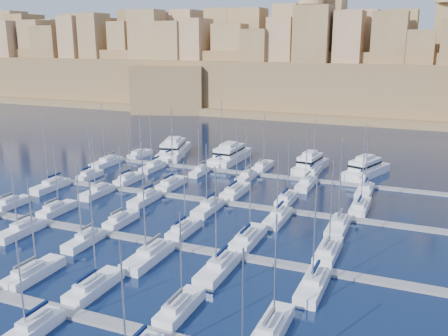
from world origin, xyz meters
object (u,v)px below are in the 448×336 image
at_px(motor_yacht_c, 310,164).
at_px(motor_yacht_d, 366,169).
at_px(sailboat_4, 180,307).
at_px(motor_yacht_b, 230,155).
at_px(motor_yacht_a, 174,149).
at_px(sailboat_2, 34,273).

height_order(motor_yacht_c, motor_yacht_d, same).
xyz_separation_m(sailboat_4, motor_yacht_c, (-0.94, 69.24, 1.00)).
xyz_separation_m(motor_yacht_b, motor_yacht_c, (21.64, -1.87, 0.00)).
distance_m(motor_yacht_a, motor_yacht_c, 38.40).
xyz_separation_m(motor_yacht_c, motor_yacht_d, (12.84, 0.58, 0.00)).
xyz_separation_m(motor_yacht_b, motor_yacht_d, (34.48, -1.29, 0.00)).
relative_size(motor_yacht_b, motor_yacht_d, 1.13).
bearing_deg(sailboat_4, motor_yacht_a, 118.81).
bearing_deg(sailboat_2, motor_yacht_d, 63.93).
bearing_deg(sailboat_4, motor_yacht_b, 107.62).
relative_size(sailboat_4, motor_yacht_b, 0.68).
bearing_deg(motor_yacht_c, sailboat_2, -107.07).
xyz_separation_m(motor_yacht_a, motor_yacht_c, (38.34, -2.17, 0.00)).
relative_size(sailboat_2, motor_yacht_b, 0.76).
distance_m(motor_yacht_a, motor_yacht_b, 16.70).
height_order(motor_yacht_b, motor_yacht_d, same).
xyz_separation_m(motor_yacht_a, motor_yacht_d, (51.18, -1.59, 0.00)).
bearing_deg(sailboat_4, motor_yacht_c, 90.78).
distance_m(sailboat_2, motor_yacht_b, 70.78).
height_order(sailboat_4, motor_yacht_b, sailboat_4).
bearing_deg(motor_yacht_d, sailboat_2, -116.07).
bearing_deg(motor_yacht_b, motor_yacht_c, -4.94).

